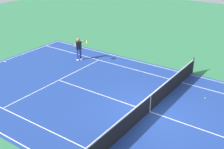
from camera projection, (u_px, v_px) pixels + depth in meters
name	position (u px, v px, depth m)	size (l,w,h in m)	color
ground_plane	(150.00, 112.00, 14.98)	(60.00, 60.00, 0.00)	#2D7247
court_slab	(150.00, 112.00, 14.98)	(24.20, 11.40, 0.00)	navy
court_line_markings	(150.00, 112.00, 14.97)	(23.85, 11.05, 0.01)	white
tennis_net	(150.00, 103.00, 14.77)	(0.10, 11.70, 1.08)	#2D2D33
tennis_player_near	(79.00, 48.00, 21.02)	(1.19, 0.75, 1.70)	navy
tennis_ball	(205.00, 98.00, 16.18)	(0.07, 0.07, 0.07)	#CCE01E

